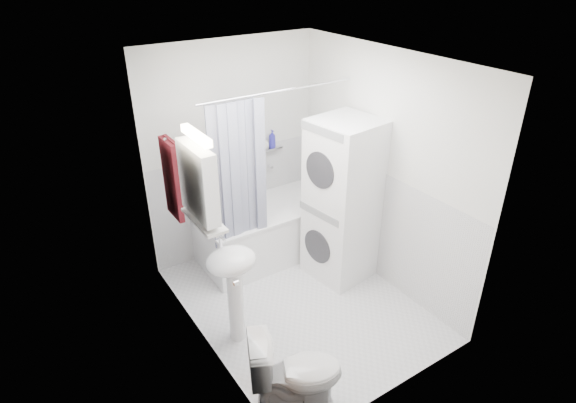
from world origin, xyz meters
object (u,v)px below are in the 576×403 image
sink (233,275)px  washer_dryer (343,201)px  toilet (296,374)px  bathtub (270,227)px

sink → washer_dryer: washer_dryer is taller
toilet → sink: bearing=26.8°
bathtub → washer_dryer: washer_dryer is taller
washer_dryer → toilet: washer_dryer is taller
washer_dryer → toilet: (-1.40, -1.21, -0.52)m
sink → washer_dryer: size_ratio=0.60×
bathtub → sink: bearing=-134.5°
bathtub → washer_dryer: 0.99m
washer_dryer → toilet: size_ratio=2.45×
bathtub → toilet: bearing=-116.4°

